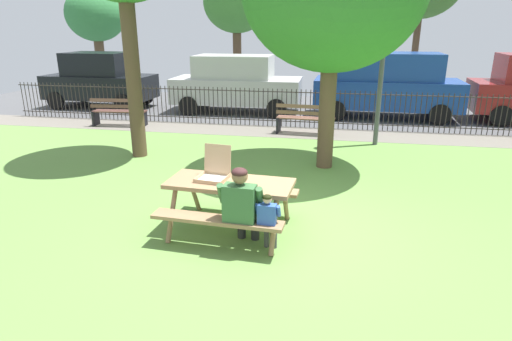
{
  "coord_description": "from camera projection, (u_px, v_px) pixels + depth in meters",
  "views": [
    {
      "loc": [
        0.72,
        -5.96,
        2.88
      ],
      "look_at": [
        -0.47,
        0.29,
        0.75
      ],
      "focal_mm": 30.32,
      "sensor_mm": 36.0,
      "label": 1
    }
  ],
  "objects": [
    {
      "name": "ground",
      "position": [
        292.0,
        193.0,
        7.88
      ],
      "size": [
        28.0,
        10.74,
        0.02
      ],
      "primitive_type": "cube",
      "color": "#659043"
    },
    {
      "name": "cobblestone_walkway",
      "position": [
        310.0,
        133.0,
        12.23
      ],
      "size": [
        28.0,
        1.4,
        0.01
      ],
      "primitive_type": "cube",
      "color": "slate"
    },
    {
      "name": "street_asphalt",
      "position": [
        317.0,
        110.0,
        15.71
      ],
      "size": [
        28.0,
        6.07,
        0.01
      ],
      "primitive_type": "cube",
      "color": "#515154"
    },
    {
      "name": "picnic_table_foreground",
      "position": [
        230.0,
        193.0,
        6.23
      ],
      "size": [
        1.89,
        1.59,
        0.79
      ],
      "color": "#95714E",
      "rests_on": "ground"
    },
    {
      "name": "pizza_box_open",
      "position": [
        214.0,
        171.0,
        6.29
      ],
      "size": [
        0.47,
        0.51,
        0.47
      ],
      "color": "tan",
      "rests_on": "picnic_table_foreground"
    },
    {
      "name": "adult_at_table",
      "position": [
        242.0,
        204.0,
        5.68
      ],
      "size": [
        0.62,
        0.61,
        1.19
      ],
      "color": "#282828",
      "rests_on": "ground"
    },
    {
      "name": "child_at_table",
      "position": [
        268.0,
        217.0,
        5.61
      ],
      "size": [
        0.35,
        0.34,
        0.86
      ],
      "color": "#404040",
      "rests_on": "ground"
    },
    {
      "name": "iron_fence_streetside",
      "position": [
        313.0,
        109.0,
        12.7
      ],
      "size": [
        19.38,
        0.03,
        1.13
      ],
      "color": "#2D2823",
      "rests_on": "ground"
    },
    {
      "name": "park_bench_left",
      "position": [
        119.0,
        112.0,
        12.98
      ],
      "size": [
        1.63,
        0.6,
        0.85
      ],
      "color": "brown",
      "rests_on": "ground"
    },
    {
      "name": "park_bench_center",
      "position": [
        305.0,
        119.0,
        11.99
      ],
      "size": [
        1.63,
        0.58,
        0.85
      ],
      "color": "brown",
      "rests_on": "ground"
    },
    {
      "name": "lamp_post_walkway",
      "position": [
        385.0,
        30.0,
        10.18
      ],
      "size": [
        0.28,
        0.28,
        4.67
      ],
      "color": "#4C4C51",
      "rests_on": "ground"
    },
    {
      "name": "parked_car_far_left",
      "position": [
        100.0,
        80.0,
        15.85
      ],
      "size": [
        3.95,
        1.92,
        1.98
      ],
      "color": "black",
      "rests_on": "ground"
    },
    {
      "name": "parked_car_left",
      "position": [
        236.0,
        83.0,
        14.94
      ],
      "size": [
        4.43,
        1.96,
        1.94
      ],
      "color": "beige",
      "rests_on": "ground"
    },
    {
      "name": "parked_car_center",
      "position": [
        387.0,
        84.0,
        14.02
      ],
      "size": [
        4.65,
        2.05,
        2.08
      ],
      "color": "navy",
      "rests_on": "ground"
    },
    {
      "name": "far_tree_left",
      "position": [
        96.0,
        15.0,
        20.68
      ],
      "size": [
        2.81,
        2.81,
        4.69
      ],
      "color": "brown",
      "rests_on": "ground"
    },
    {
      "name": "far_tree_midleft",
      "position": [
        237.0,
        3.0,
        19.3
      ],
      "size": [
        2.98,
        2.98,
        5.24
      ],
      "color": "brown",
      "rests_on": "ground"
    }
  ]
}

